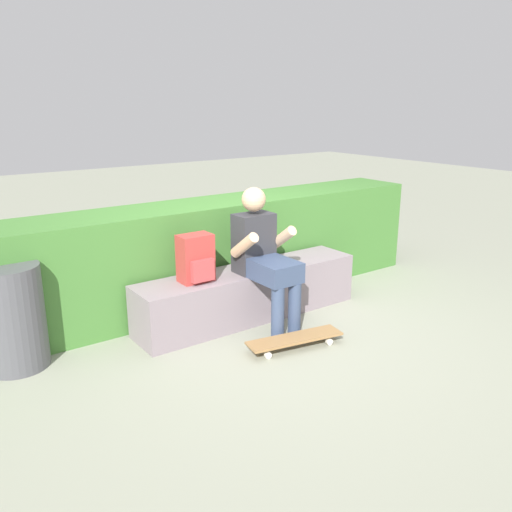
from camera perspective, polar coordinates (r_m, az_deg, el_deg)
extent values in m
plane|color=gray|center=(4.71, 1.77, -7.80)|extent=(24.00, 24.00, 0.00)
cube|color=gray|center=(4.88, -0.70, -3.99)|extent=(2.17, 0.45, 0.46)
cube|color=#333338|center=(4.68, -0.21, 1.42)|extent=(0.34, 0.22, 0.52)
sphere|color=#D8AD84|center=(4.60, -0.22, 6.06)|extent=(0.21, 0.21, 0.21)
cube|color=#384766|center=(4.49, 2.09, -1.56)|extent=(0.32, 0.40, 0.17)
cylinder|color=#384766|center=(4.44, 2.32, -6.13)|extent=(0.11, 0.11, 0.46)
cylinder|color=#384766|center=(4.54, 4.12, -5.61)|extent=(0.11, 0.11, 0.46)
cylinder|color=#D8AD84|center=(4.45, -1.26, 1.15)|extent=(0.09, 0.33, 0.27)
cylinder|color=#D8AD84|center=(4.68, 2.78, 1.90)|extent=(0.09, 0.33, 0.27)
cube|color=olive|center=(4.36, 4.16, -8.74)|extent=(0.82, 0.34, 0.02)
cylinder|color=silver|center=(4.57, 6.77, -8.32)|extent=(0.06, 0.04, 0.05)
cylinder|color=silver|center=(4.46, 7.80, -9.02)|extent=(0.06, 0.04, 0.05)
cylinder|color=silver|center=(4.32, 0.37, -9.71)|extent=(0.06, 0.04, 0.05)
cylinder|color=silver|center=(4.20, 1.28, -10.51)|extent=(0.06, 0.04, 0.05)
cube|color=#B23833|center=(4.47, -6.47, -0.21)|extent=(0.28, 0.18, 0.40)
cube|color=#B74242|center=(4.40, -5.70, -1.56)|extent=(0.20, 0.05, 0.18)
cube|color=#417831|center=(5.13, -7.43, -0.01)|extent=(5.34, 0.65, 0.99)
cylinder|color=#4C4C51|center=(4.33, -24.51, -5.95)|extent=(0.46, 0.46, 0.79)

